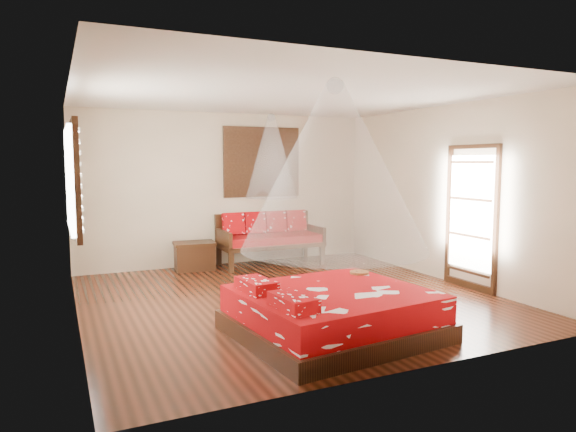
% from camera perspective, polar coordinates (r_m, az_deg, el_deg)
% --- Properties ---
extents(room, '(5.54, 5.54, 2.84)m').
position_cam_1_polar(room, '(7.06, 0.17, 1.95)').
color(room, black).
rests_on(room, ground).
extents(bed, '(2.22, 2.04, 0.64)m').
position_cam_1_polar(bed, '(5.75, 4.88, -10.67)').
color(bed, black).
rests_on(bed, floor).
extents(daybed, '(1.90, 0.84, 0.97)m').
position_cam_1_polar(daybed, '(9.60, -2.14, -2.25)').
color(daybed, black).
rests_on(daybed, floor).
extents(storage_chest, '(0.76, 0.59, 0.49)m').
position_cam_1_polar(storage_chest, '(9.27, -10.34, -4.35)').
color(storage_chest, black).
rests_on(storage_chest, floor).
extents(shutter_panel, '(1.52, 0.06, 1.32)m').
position_cam_1_polar(shutter_panel, '(9.80, -2.91, 6.00)').
color(shutter_panel, black).
rests_on(shutter_panel, wall_back).
extents(window_left, '(0.10, 1.74, 1.34)m').
position_cam_1_polar(window_left, '(6.61, -22.55, 3.82)').
color(window_left, black).
rests_on(window_left, wall_left).
extents(glazed_door, '(0.08, 1.02, 2.16)m').
position_cam_1_polar(glazed_door, '(8.14, 19.67, -0.20)').
color(glazed_door, black).
rests_on(glazed_door, floor).
extents(wine_tray, '(0.24, 0.24, 0.20)m').
position_cam_1_polar(wine_tray, '(6.56, 7.93, -5.92)').
color(wine_tray, brown).
rests_on(wine_tray, bed).
extents(mosquito_net_main, '(2.03, 2.03, 1.80)m').
position_cam_1_polar(mosquito_net_main, '(5.52, 5.17, 5.47)').
color(mosquito_net_main, white).
rests_on(mosquito_net_main, ceiling).
extents(mosquito_net_daybed, '(0.94, 0.94, 1.50)m').
position_cam_1_polar(mosquito_net_daybed, '(9.37, -1.85, 6.61)').
color(mosquito_net_daybed, white).
rests_on(mosquito_net_daybed, ceiling).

